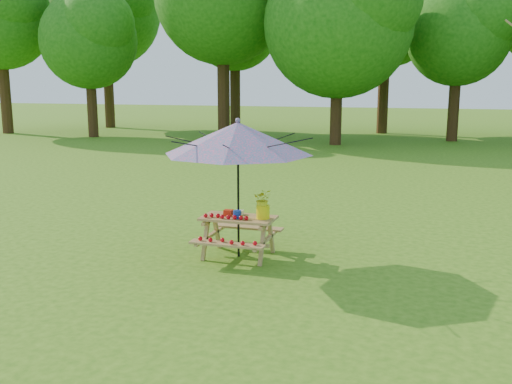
% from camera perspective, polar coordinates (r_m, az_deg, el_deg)
% --- Properties ---
extents(picnic_table, '(1.20, 1.32, 0.67)m').
position_cam_1_polar(picnic_table, '(9.36, -1.77, -4.55)').
color(picnic_table, '#A8794B').
rests_on(picnic_table, ground).
extents(patio_umbrella, '(2.75, 2.75, 2.27)m').
position_cam_1_polar(patio_umbrella, '(9.07, -1.82, 5.38)').
color(patio_umbrella, black).
rests_on(patio_umbrella, ground).
extents(produce_bins, '(0.33, 0.40, 0.13)m').
position_cam_1_polar(produce_bins, '(9.29, -2.15, -2.15)').
color(produce_bins, red).
rests_on(produce_bins, picnic_table).
extents(tomatoes_row, '(0.77, 0.13, 0.07)m').
position_cam_1_polar(tomatoes_row, '(9.16, -3.03, -2.47)').
color(tomatoes_row, red).
rests_on(tomatoes_row, picnic_table).
extents(flower_bucket, '(0.36, 0.33, 0.48)m').
position_cam_1_polar(flower_bucket, '(9.11, 0.70, -1.09)').
color(flower_bucket, '#FFEA0D').
rests_on(flower_bucket, picnic_table).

